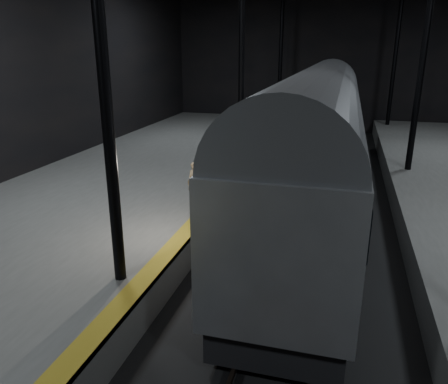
% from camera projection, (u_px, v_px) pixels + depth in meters
% --- Properties ---
extents(ground, '(44.00, 44.00, 0.00)m').
position_uv_depth(ground, '(300.00, 260.00, 13.21)').
color(ground, black).
rests_on(ground, ground).
extents(platform_left, '(9.00, 43.80, 1.00)m').
position_uv_depth(platform_left, '(81.00, 220.00, 14.95)').
color(platform_left, '#585856').
rests_on(platform_left, ground).
extents(tactile_strip, '(0.50, 43.80, 0.01)m').
position_uv_depth(tactile_strip, '(198.00, 218.00, 13.72)').
color(tactile_strip, olive).
rests_on(tactile_strip, platform_left).
extents(track, '(2.40, 43.00, 0.24)m').
position_uv_depth(track, '(300.00, 258.00, 13.19)').
color(track, '#3F3328').
rests_on(track, ground).
extents(train, '(3.00, 20.07, 5.36)m').
position_uv_depth(train, '(317.00, 135.00, 16.33)').
color(train, '#919498').
rests_on(train, ground).
extents(woman, '(0.61, 0.48, 1.47)m').
position_uv_depth(woman, '(194.00, 183.00, 14.80)').
color(woman, '#9F8662').
rests_on(woman, platform_left).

